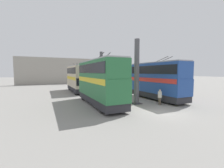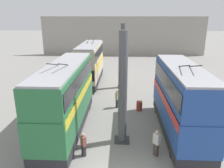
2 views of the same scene
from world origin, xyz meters
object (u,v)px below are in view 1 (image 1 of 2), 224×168
person_by_left_row (160,97)px  person_aisle_midway (113,91)px  bus_left_near (157,79)px  person_by_right_row (127,101)px  oil_drum (126,94)px  bus_right_near (99,80)px  bus_right_far (77,77)px

person_by_left_row → person_aisle_midway: bearing=65.2°
bus_left_near → person_by_right_row: (-3.24, 6.66, -2.07)m
bus_left_near → person_by_left_row: (-2.99, 2.08, -1.97)m
person_by_left_row → oil_drum: bearing=50.5°
bus_right_near → person_by_right_row: (-3.32, -1.82, -2.10)m
person_aisle_midway → person_by_left_row: size_ratio=0.99×
bus_left_near → bus_right_near: bearing=89.5°
bus_left_near → person_by_left_row: 4.14m
person_aisle_midway → oil_drum: (-0.60, -2.07, -0.50)m
bus_right_near → oil_drum: size_ratio=11.66×
person_by_left_row → oil_drum: size_ratio=2.01×
bus_right_near → bus_right_far: bearing=-0.0°
bus_right_near → person_by_left_row: (-3.07, -6.40, -1.99)m
bus_right_far → bus_right_near: bearing=180.0°
person_by_right_row → person_aisle_midway: 7.98m
bus_right_near → person_by_left_row: bearing=-115.6°
person_by_right_row → oil_drum: person_by_right_row is taller
bus_left_near → person_aisle_midway: 6.81m
bus_left_near → bus_right_near: (0.08, 8.48, 0.03)m
person_aisle_midway → person_by_left_row: 7.94m
bus_right_far → person_by_right_row: 16.20m
bus_left_near → bus_right_near: 8.49m
bus_right_far → oil_drum: bearing=-146.5°
bus_right_near → person_by_right_row: bearing=-151.2°
bus_left_near → bus_right_far: 15.30m
person_aisle_midway → person_by_left_row: bearing=-42.0°
bus_left_near → person_aisle_midway: (4.50, 4.72, -1.98)m
bus_right_far → person_by_right_row: size_ratio=6.05×
bus_right_near → bus_right_far: bus_right_near is taller
bus_right_far → person_by_left_row: (-15.72, -6.40, -1.92)m
bus_right_far → oil_drum: 10.86m
person_by_left_row → bus_right_near: bearing=110.3°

